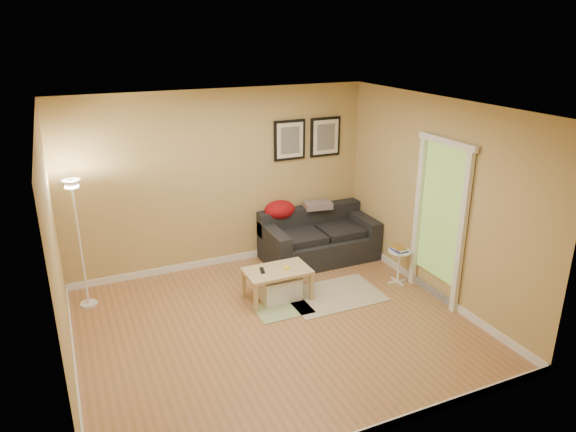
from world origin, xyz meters
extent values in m
plane|color=#AA7049|center=(0.00, 0.00, 0.00)|extent=(4.50, 4.50, 0.00)
plane|color=white|center=(0.00, 0.00, 2.60)|extent=(4.50, 4.50, 0.00)
plane|color=tan|center=(0.00, 2.00, 1.30)|extent=(4.50, 0.00, 4.50)
plane|color=tan|center=(0.00, -2.00, 1.30)|extent=(4.50, 0.00, 4.50)
plane|color=tan|center=(-2.25, 0.00, 1.30)|extent=(0.00, 4.00, 4.00)
plane|color=tan|center=(2.25, 0.00, 1.30)|extent=(0.00, 4.00, 4.00)
cube|color=white|center=(0.00, 1.99, 0.05)|extent=(4.50, 0.02, 0.10)
cube|color=white|center=(-2.24, 0.00, 0.05)|extent=(0.02, 4.00, 0.10)
cube|color=white|center=(2.24, 0.00, 0.05)|extent=(0.02, 4.00, 0.10)
cube|color=#B9AF92|center=(1.01, 0.39, 0.01)|extent=(1.25, 0.85, 0.01)
cube|color=#668C4C|center=(0.24, 0.33, 0.01)|extent=(0.70, 0.50, 0.01)
cube|color=black|center=(0.10, 0.66, 0.43)|extent=(0.09, 0.17, 0.02)
cylinder|color=yellow|center=(0.41, 0.59, 0.44)|extent=(0.07, 0.07, 0.03)
camera|label=1|loc=(-2.10, -5.06, 3.40)|focal=32.80mm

